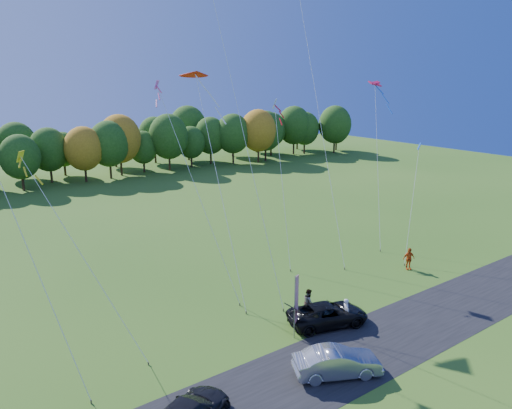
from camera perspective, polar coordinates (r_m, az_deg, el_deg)
ground at (r=33.81m, az=6.22°, el=-13.68°), size 160.00×160.00×0.00m
asphalt_strip at (r=31.39m, az=11.35°, el=-16.29°), size 90.00×6.00×0.01m
tree_line at (r=80.97m, az=-21.05°, el=2.27°), size 116.00×12.00×10.00m
black_suv at (r=33.85m, az=8.21°, el=-12.30°), size 5.84×3.97×1.48m
silver_sedan at (r=28.84m, az=9.26°, el=-17.39°), size 5.03×3.61×1.58m
person_tailgate_a at (r=34.03m, az=10.27°, el=-11.94°), size 0.64×0.77×1.80m
person_tailgate_b at (r=34.89m, az=6.05°, el=-11.02°), size 1.11×1.15×1.86m
person_east at (r=44.17m, az=17.06°, el=-5.95°), size 1.20×0.80×1.89m
feather_flag at (r=31.45m, az=4.60°, el=-10.72°), size 0.51×0.29×4.16m
kite_delta_blue at (r=35.53m, az=-2.94°, el=14.67°), size 3.61×11.16×31.50m
kite_parafoil_orange at (r=46.07m, az=6.87°, el=12.25°), size 5.86×13.28×28.64m
kite_delta_red at (r=37.07m, az=-4.35°, el=2.86°), size 3.46×10.93×17.40m
kite_parafoil_rainbow at (r=50.06m, az=13.73°, el=4.69°), size 6.89×6.88×15.69m
kite_diamond_yellow at (r=30.10m, az=-19.07°, el=-5.90°), size 4.66×7.35×12.11m
kite_diamond_green at (r=27.76m, az=-23.24°, el=-8.28°), size 2.63×6.39×11.88m
kite_diamond_white at (r=42.74m, az=3.03°, el=2.37°), size 2.91×5.81×14.36m
kite_diamond_pink at (r=35.66m, az=-6.63°, el=1.21°), size 3.13×7.03×15.92m
kite_diamond_blue_low at (r=46.21m, az=17.41°, el=0.10°), size 5.00×3.23×10.32m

